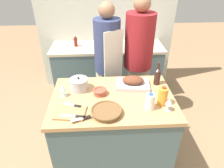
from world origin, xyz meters
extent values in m
plane|color=#9E7A56|center=(0.00, 0.00, 0.00)|extent=(12.00, 12.00, 0.00)
cube|color=#4C666B|center=(0.00, 0.00, 0.43)|extent=(1.21, 0.81, 0.85)
cube|color=tan|center=(0.00, 0.00, 0.87)|extent=(1.24, 0.84, 0.04)
cube|color=#4C666B|center=(0.00, 1.44, 0.42)|extent=(1.77, 0.58, 0.84)
cube|color=beige|center=(0.00, 1.44, 0.86)|extent=(1.83, 0.60, 0.04)
cube|color=silver|center=(0.00, 1.79, 1.27)|extent=(2.33, 0.10, 2.55)
cube|color=#BCBCC1|center=(0.23, 0.19, 0.91)|extent=(0.38, 0.28, 0.04)
ellipsoid|color=brown|center=(0.23, 0.19, 0.97)|extent=(0.25, 0.17, 0.09)
cylinder|color=brown|center=(-0.07, -0.25, 0.91)|extent=(0.26, 0.26, 0.04)
torus|color=brown|center=(-0.07, -0.25, 0.93)|extent=(0.28, 0.28, 0.02)
cube|color=#AD7F51|center=(-0.40, -0.23, 0.90)|extent=(0.30, 0.25, 0.02)
cylinder|color=#B7B7BC|center=(-0.35, 0.16, 0.95)|extent=(0.19, 0.19, 0.12)
cylinder|color=#B7B7BC|center=(-0.35, 0.16, 1.02)|extent=(0.19, 0.19, 0.01)
sphere|color=black|center=(-0.35, 0.16, 1.03)|extent=(0.02, 0.02, 0.02)
cylinder|color=#A84C38|center=(-0.13, 0.06, 0.92)|extent=(0.13, 0.13, 0.05)
torus|color=#A84C38|center=(-0.13, 0.06, 0.94)|extent=(0.14, 0.14, 0.02)
cylinder|color=orange|center=(0.46, -0.14, 0.98)|extent=(0.09, 0.09, 0.18)
cylinder|color=red|center=(0.46, -0.14, 1.08)|extent=(0.04, 0.04, 0.02)
cylinder|color=white|center=(0.33, -0.20, 0.97)|extent=(0.09, 0.09, 0.16)
cylinder|color=#3360B2|center=(0.33, -0.20, 1.06)|extent=(0.04, 0.04, 0.02)
cylinder|color=#381E19|center=(0.51, 0.23, 0.97)|extent=(0.07, 0.07, 0.16)
cone|color=#381E19|center=(0.51, 0.23, 1.07)|extent=(0.07, 0.07, 0.03)
cylinder|color=#381E19|center=(0.51, 0.23, 1.12)|extent=(0.03, 0.03, 0.07)
cylinder|color=silver|center=(0.50, -0.23, 0.89)|extent=(0.06, 0.06, 0.00)
cylinder|color=silver|center=(0.50, -0.23, 0.93)|extent=(0.01, 0.01, 0.06)
cone|color=silver|center=(0.50, -0.23, 0.99)|extent=(0.07, 0.07, 0.07)
cylinder|color=silver|center=(-0.50, 0.05, 0.89)|extent=(0.06, 0.06, 0.00)
cylinder|color=silver|center=(-0.50, 0.05, 0.93)|extent=(0.01, 0.01, 0.06)
cone|color=silver|center=(-0.50, 0.05, 0.99)|extent=(0.07, 0.07, 0.07)
cube|color=#B7B7BC|center=(-0.41, -0.28, 0.91)|extent=(0.14, 0.05, 0.01)
cube|color=black|center=(-0.30, -0.30, 0.91)|extent=(0.09, 0.04, 0.01)
cube|color=#B7B7BC|center=(-0.42, -0.12, 0.91)|extent=(0.11, 0.07, 0.01)
cube|color=black|center=(-0.34, -0.15, 0.91)|extent=(0.07, 0.05, 0.01)
cube|color=#B7B7BC|center=(-0.33, -0.34, 0.91)|extent=(0.11, 0.07, 0.01)
cube|color=black|center=(-0.24, -0.31, 0.91)|extent=(0.07, 0.05, 0.01)
cylinder|color=maroon|center=(-0.51, 1.47, 0.95)|extent=(0.06, 0.06, 0.14)
cylinder|color=black|center=(-0.51, 1.47, 1.03)|extent=(0.02, 0.02, 0.02)
cylinder|color=maroon|center=(-0.09, 1.42, 0.95)|extent=(0.06, 0.06, 0.13)
cylinder|color=black|center=(-0.09, 1.42, 1.03)|extent=(0.03, 0.03, 0.02)
cube|color=beige|center=(-0.03, 0.75, 0.41)|extent=(0.32, 0.29, 0.81)
cylinder|color=navy|center=(-0.03, 0.75, 1.15)|extent=(0.33, 0.33, 0.68)
sphere|color=#996B4C|center=(-0.03, 0.75, 1.59)|extent=(0.20, 0.20, 0.20)
cube|color=silver|center=(0.05, 0.61, 0.96)|extent=(0.24, 0.13, 0.86)
cube|color=beige|center=(0.39, 0.78, 0.42)|extent=(0.30, 0.21, 0.85)
cylinder|color=maroon|center=(0.39, 0.78, 1.20)|extent=(0.37, 0.37, 0.70)
sphere|color=#996B4C|center=(0.39, 0.78, 1.65)|extent=(0.20, 0.20, 0.20)
camera|label=1|loc=(-0.10, -1.64, 2.08)|focal=32.00mm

